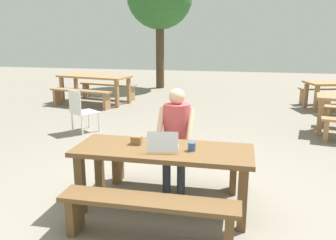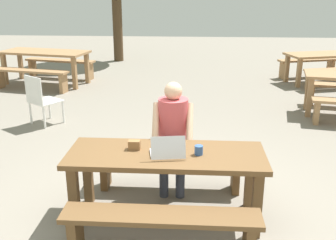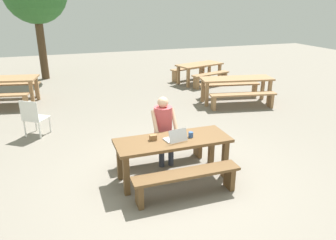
% 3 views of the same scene
% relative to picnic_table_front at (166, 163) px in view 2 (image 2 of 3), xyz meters
% --- Properties ---
extents(ground_plane, '(30.00, 30.00, 0.00)m').
position_rel_picnic_table_front_xyz_m(ground_plane, '(0.00, 0.00, -0.60)').
color(ground_plane, gray).
extents(picnic_table_front, '(1.91, 0.71, 0.71)m').
position_rel_picnic_table_front_xyz_m(picnic_table_front, '(0.00, 0.00, 0.00)').
color(picnic_table_front, brown).
rests_on(picnic_table_front, ground).
extents(bench_near, '(1.69, 0.30, 0.42)m').
position_rel_picnic_table_front_xyz_m(bench_near, '(0.00, -0.62, -0.28)').
color(bench_near, brown).
rests_on(bench_near, ground).
extents(bench_far, '(1.69, 0.30, 0.42)m').
position_rel_picnic_table_front_xyz_m(bench_far, '(0.00, 0.62, -0.28)').
color(bench_far, brown).
rests_on(bench_far, ground).
extents(laptop, '(0.36, 0.33, 0.22)m').
position_rel_picnic_table_front_xyz_m(laptop, '(0.02, -0.08, 0.17)').
color(laptop, silver).
rests_on(laptop, picnic_table_front).
extents(small_pouch, '(0.11, 0.08, 0.09)m').
position_rel_picnic_table_front_xyz_m(small_pouch, '(-0.32, 0.07, 0.16)').
color(small_pouch, olive).
rests_on(small_pouch, picnic_table_front).
extents(coffee_mug, '(0.08, 0.08, 0.09)m').
position_rel_picnic_table_front_xyz_m(coffee_mug, '(0.31, -0.02, 0.16)').
color(coffee_mug, '#335693').
rests_on(coffee_mug, picnic_table_front).
extents(person_seated, '(0.44, 0.42, 1.27)m').
position_rel_picnic_table_front_xyz_m(person_seated, '(0.04, 0.59, 0.13)').
color(person_seated, '#333847').
rests_on(person_seated, ground).
extents(plastic_chair, '(0.61, 0.61, 0.85)m').
position_rel_picnic_table_front_xyz_m(plastic_chair, '(-2.27, 2.74, -0.16)').
color(plastic_chair, white).
rests_on(plastic_chair, ground).
extents(picnic_table_mid, '(2.14, 1.22, 0.78)m').
position_rel_picnic_table_front_xyz_m(picnic_table_mid, '(-3.24, 5.64, 0.06)').
color(picnic_table_mid, '#9E754C').
rests_on(picnic_table_mid, ground).
extents(bench_mid_south, '(1.84, 0.66, 0.47)m').
position_rel_picnic_table_front_xyz_m(bench_mid_south, '(-3.37, 5.00, -0.25)').
color(bench_mid_south, '#9E754C').
rests_on(bench_mid_south, ground).
extents(bench_mid_north, '(1.84, 0.66, 0.47)m').
position_rel_picnic_table_front_xyz_m(bench_mid_north, '(-3.11, 6.29, -0.25)').
color(bench_mid_north, '#9E754C').
rests_on(bench_mid_north, ground).
extents(picnic_table_distant, '(1.85, 1.21, 0.71)m').
position_rel_picnic_table_front_xyz_m(picnic_table_distant, '(3.30, 6.16, -0.01)').
color(picnic_table_distant, '#9E754C').
rests_on(picnic_table_distant, ground).
extents(bench_distant_north, '(1.56, 0.72, 0.47)m').
position_rel_picnic_table_front_xyz_m(bench_distant_north, '(3.12, 6.75, -0.26)').
color(bench_distant_north, '#9E754C').
rests_on(bench_distant_north, ground).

